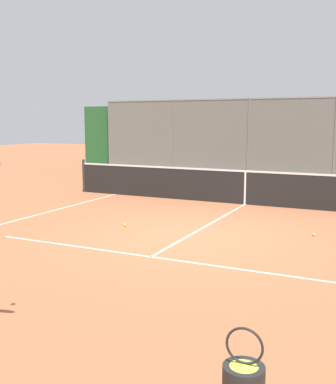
% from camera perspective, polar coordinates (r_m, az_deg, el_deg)
% --- Properties ---
extents(ground_plane, '(60.00, 60.00, 0.00)m').
position_cam_1_polar(ground_plane, '(9.56, 2.43, -5.40)').
color(ground_plane, '#A8603D').
extents(court_line_markings, '(8.55, 10.33, 0.01)m').
position_cam_1_polar(court_line_markings, '(7.89, -3.12, -8.44)').
color(court_line_markings, white).
rests_on(court_line_markings, ground).
extents(fence_backdrop, '(19.58, 1.37, 3.22)m').
position_cam_1_polar(fence_backdrop, '(19.57, 14.91, 5.92)').
color(fence_backdrop, slate).
rests_on(fence_backdrop, ground).
extents(tennis_net, '(10.99, 0.09, 1.07)m').
position_cam_1_polar(tennis_net, '(13.23, 9.37, 0.61)').
color(tennis_net, '#2D2D2D').
rests_on(tennis_net, ground).
extents(tennis_ball_near_baseline, '(0.07, 0.07, 0.07)m').
position_cam_1_polar(tennis_ball_near_baseline, '(10.02, 17.32, -4.95)').
color(tennis_ball_near_baseline, '#D6E042').
rests_on(tennis_ball_near_baseline, ground).
extents(tennis_ball_mid_court, '(0.07, 0.07, 0.07)m').
position_cam_1_polar(tennis_ball_mid_court, '(10.47, -5.28, -4.00)').
color(tennis_ball_mid_court, '#CCDB33').
rests_on(tennis_ball_mid_court, ground).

